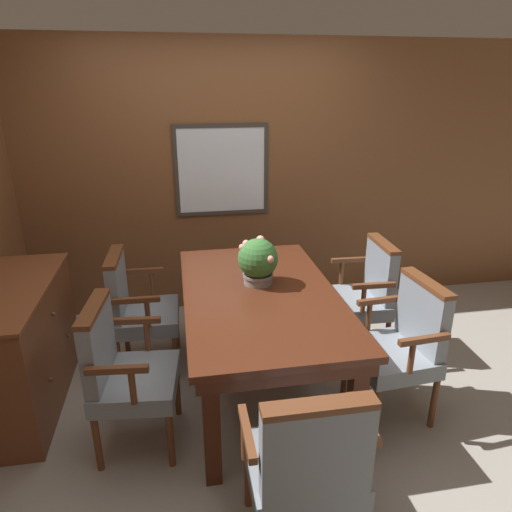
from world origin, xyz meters
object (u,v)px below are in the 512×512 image
object	(u,v)px
chair_right_near	(402,341)
chair_head_near	(307,462)
chair_right_far	(364,291)
potted_plant	(258,261)
chair_left_near	(123,369)
sideboard_cabinet	(18,347)
dining_table	(260,305)
chair_left_far	(136,306)

from	to	relation	value
chair_right_near	chair_head_near	distance (m)	1.23
chair_right_far	potted_plant	distance (m)	1.01
chair_right_far	chair_right_near	bearing A→B (deg)	-1.76
chair_left_near	chair_right_near	bearing A→B (deg)	-84.45
chair_left_near	potted_plant	bearing A→B (deg)	-53.94
chair_right_near	sideboard_cabinet	world-z (taller)	chair_right_near
dining_table	chair_left_far	xyz separation A→B (m)	(-0.86, 0.43, -0.14)
chair_right_far	chair_head_near	size ratio (longest dim) A/B	1.00
dining_table	chair_head_near	xyz separation A→B (m)	(-0.02, -1.24, -0.14)
chair_head_near	sideboard_cabinet	distance (m)	2.10
chair_right_near	chair_right_far	world-z (taller)	same
potted_plant	sideboard_cabinet	size ratio (longest dim) A/B	0.27
chair_left_far	chair_left_near	distance (m)	0.81
chair_left_far	potted_plant	bearing A→B (deg)	-106.72
chair_head_near	chair_left_near	xyz separation A→B (m)	(-0.86, 0.86, 0.00)
chair_left_far	chair_right_near	xyz separation A→B (m)	(1.71, -0.81, 0.00)
sideboard_cabinet	chair_right_far	bearing A→B (deg)	5.48
potted_plant	chair_head_near	bearing A→B (deg)	-91.33
dining_table	chair_left_near	distance (m)	0.97
chair_left_far	potted_plant	size ratio (longest dim) A/B	2.84
chair_head_near	sideboard_cabinet	world-z (taller)	chair_head_near
chair_head_near	potted_plant	xyz separation A→B (m)	(0.03, 1.38, 0.41)
chair_left_far	sideboard_cabinet	bearing A→B (deg)	113.52
chair_right_far	chair_left_far	bearing A→B (deg)	-89.80
chair_right_near	chair_head_near	size ratio (longest dim) A/B	1.00
chair_left_far	chair_left_near	world-z (taller)	same
chair_left_far	chair_right_far	bearing A→B (deg)	-90.49
chair_left_far	chair_right_far	distance (m)	1.77
chair_head_near	sideboard_cabinet	bearing A→B (deg)	-40.29
chair_right_near	chair_right_far	xyz separation A→B (m)	(0.05, 0.75, 0.00)
chair_right_near	potted_plant	bearing A→B (deg)	-126.39
chair_head_near	potted_plant	size ratio (longest dim) A/B	2.84
chair_right_near	sideboard_cabinet	distance (m)	2.52
chair_left_far	chair_right_far	world-z (taller)	same
sideboard_cabinet	potted_plant	bearing A→B (deg)	0.62
chair_right_far	sideboard_cabinet	xyz separation A→B (m)	(-2.52, -0.24, -0.09)
chair_left_far	chair_right_near	bearing A→B (deg)	-113.83
chair_head_near	sideboard_cabinet	xyz separation A→B (m)	(-1.59, 1.37, -0.09)
chair_left_near	chair_right_far	bearing A→B (deg)	-61.67
chair_right_far	chair_head_near	xyz separation A→B (m)	(-0.93, -1.61, 0.00)
chair_left_near	potted_plant	distance (m)	1.11
chair_left_far	chair_head_near	world-z (taller)	same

